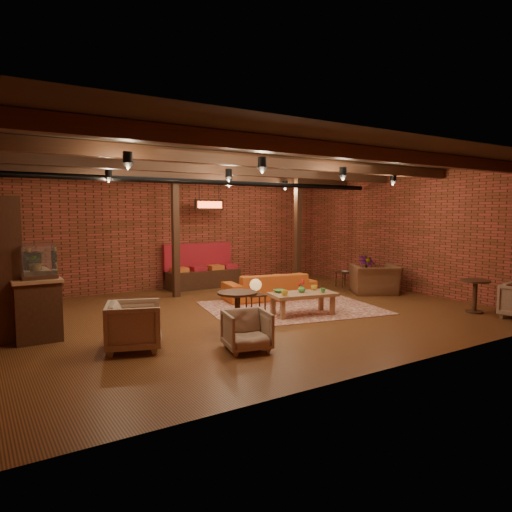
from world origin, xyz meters
TOP-DOWN VIEW (x-y plane):
  - floor at (0.00, 0.00)m, footprint 10.00×10.00m
  - ceiling at (0.00, 0.00)m, footprint 10.00×8.00m
  - wall_back at (0.00, 4.00)m, footprint 10.00×0.02m
  - wall_front at (0.00, -4.00)m, footprint 10.00×0.02m
  - wall_right at (5.00, 0.00)m, footprint 0.02×8.00m
  - ceiling_beams at (0.00, 0.00)m, footprint 9.80×6.40m
  - ceiling_pipe at (0.00, 1.60)m, footprint 9.60×0.12m
  - post_left at (-0.60, 2.60)m, footprint 0.16×0.16m
  - post_right at (2.80, 2.00)m, footprint 0.16×0.16m
  - service_counter at (-4.10, 1.00)m, footprint 0.80×2.50m
  - plant_counter at (-4.00, 1.20)m, footprint 0.35×0.39m
  - shelving_hutch at (-4.50, 1.10)m, footprint 0.52×2.00m
  - banquette at (0.60, 3.55)m, footprint 2.10×0.70m
  - service_sign at (0.60, 3.10)m, footprint 0.86×0.06m
  - ceiling_spotlights at (0.00, 0.00)m, footprint 6.40×4.40m
  - rug at (1.04, -0.07)m, footprint 4.19×3.51m
  - sofa at (1.20, 1.05)m, footprint 2.35×1.25m
  - coffee_table at (0.81, -0.75)m, footprint 1.47×0.93m
  - side_table_lamp at (-0.04, -0.29)m, footprint 0.43×0.43m
  - round_table_left at (-1.04, -1.27)m, footprint 0.71×0.71m
  - armchair_a at (-2.90, -1.27)m, footprint 0.99×1.02m
  - armchair_b at (-1.43, -2.23)m, footprint 0.79×0.75m
  - armchair_right at (4.00, 0.23)m, footprint 1.39×1.25m
  - side_table_book at (4.09, 1.48)m, footprint 0.44×0.44m
  - round_table_right at (4.08, -2.54)m, footprint 0.60×0.60m
  - plant_tall at (4.40, 0.94)m, footprint 1.70×1.70m

SIDE VIEW (x-z plane):
  - floor at x=0.00m, z-range 0.00..0.00m
  - rug at x=1.04m, z-range 0.00..0.01m
  - sofa at x=1.20m, z-range 0.00..0.65m
  - armchair_b at x=-1.43m, z-range 0.00..0.69m
  - side_table_book at x=4.09m, z-range 0.18..0.64m
  - coffee_table at x=0.81m, z-range 0.06..0.78m
  - armchair_a at x=-2.90m, z-range 0.00..0.84m
  - round_table_right at x=4.08m, z-range 0.12..0.82m
  - banquette at x=0.60m, z-range 0.00..1.00m
  - round_table_left at x=-1.04m, z-range 0.13..0.87m
  - armchair_right at x=4.00m, z-range 0.00..1.02m
  - side_table_lamp at x=-0.04m, z-range 0.20..0.98m
  - service_counter at x=-4.10m, z-range 0.00..1.60m
  - shelving_hutch at x=-4.50m, z-range 0.00..2.40m
  - plant_counter at x=-4.00m, z-range 1.07..1.37m
  - plant_tall at x=4.40m, z-range 0.00..2.79m
  - wall_back at x=0.00m, z-range 0.00..3.20m
  - wall_front at x=0.00m, z-range 0.00..3.20m
  - wall_right at x=5.00m, z-range 0.00..3.20m
  - post_left at x=-0.60m, z-range 0.00..3.20m
  - post_right at x=2.80m, z-range 0.00..3.20m
  - service_sign at x=0.60m, z-range 2.20..2.50m
  - ceiling_pipe at x=0.00m, z-range 2.79..2.91m
  - ceiling_spotlights at x=0.00m, z-range 2.72..3.00m
  - ceiling_beams at x=0.00m, z-range 2.97..3.19m
  - ceiling at x=0.00m, z-range 3.19..3.21m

